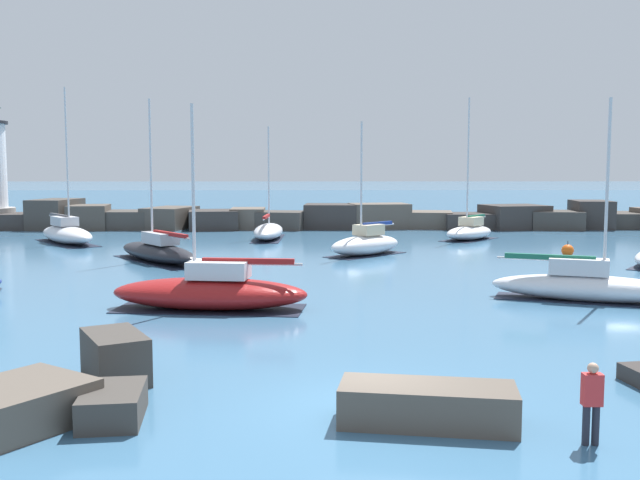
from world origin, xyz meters
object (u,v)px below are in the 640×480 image
object	(u,v)px
sailboat_moored_4	(366,244)
sailboat_moored_5	(469,231)
sailboat_moored_1	(67,233)
sailboat_moored_3	(268,231)
person_on_rocks	(592,400)
sailboat_moored_6	(587,286)
mooring_buoy_orange_near	(568,250)
sailboat_moored_7	(210,291)
sailboat_moored_8	(158,251)

from	to	relation	value
sailboat_moored_4	sailboat_moored_5	world-z (taller)	sailboat_moored_5
sailboat_moored_4	sailboat_moored_1	bearing A→B (deg)	160.57
sailboat_moored_1	sailboat_moored_3	xyz separation A→B (m)	(13.96, 2.92, -0.12)
sailboat_moored_4	person_on_rocks	xyz separation A→B (m)	(1.89, -29.86, 0.18)
sailboat_moored_6	person_on_rocks	size ratio (longest dim) A/B	5.00
sailboat_moored_1	mooring_buoy_orange_near	distance (m)	33.36
person_on_rocks	sailboat_moored_3	bearing A→B (deg)	101.82
sailboat_moored_6	sailboat_moored_7	bearing A→B (deg)	-174.46
sailboat_moored_3	person_on_rocks	xyz separation A→B (m)	(8.37, -39.98, 0.29)
person_on_rocks	sailboat_moored_1	bearing A→B (deg)	121.06
mooring_buoy_orange_near	sailboat_moored_5	bearing A→B (deg)	109.10
sailboat_moored_6	sailboat_moored_4	bearing A→B (deg)	116.10
sailboat_moored_7	sailboat_moored_3	bearing A→B (deg)	88.81
sailboat_moored_3	person_on_rocks	bearing A→B (deg)	-78.18
sailboat_moored_7	person_on_rocks	size ratio (longest dim) A/B	4.79
mooring_buoy_orange_near	sailboat_moored_1	bearing A→B (deg)	165.84
sailboat_moored_1	sailboat_moored_7	distance (m)	27.39
sailboat_moored_5	sailboat_moored_4	bearing A→B (deg)	-131.86
sailboat_moored_1	sailboat_moored_6	distance (m)	35.84
sailboat_moored_1	sailboat_moored_5	bearing A→B (deg)	4.19
sailboat_moored_6	sailboat_moored_8	size ratio (longest dim) A/B	0.87
sailboat_moored_6	sailboat_moored_1	bearing A→B (deg)	141.16
sailboat_moored_6	mooring_buoy_orange_near	xyz separation A→B (m)	(4.43, 14.32, -0.25)
sailboat_moored_8	sailboat_moored_1	bearing A→B (deg)	129.97
person_on_rocks	sailboat_moored_8	bearing A→B (deg)	117.15
sailboat_moored_1	person_on_rocks	bearing A→B (deg)	-58.94
person_on_rocks	sailboat_moored_7	bearing A→B (deg)	124.11
sailboat_moored_3	sailboat_moored_5	world-z (taller)	sailboat_moored_5
sailboat_moored_6	mooring_buoy_orange_near	world-z (taller)	sailboat_moored_6
sailboat_moored_5	person_on_rocks	world-z (taller)	sailboat_moored_5
sailboat_moored_6	mooring_buoy_orange_near	size ratio (longest dim) A/B	8.52
sailboat_moored_7	sailboat_moored_8	xyz separation A→B (m)	(-4.86, 13.70, -0.05)
sailboat_moored_1	sailboat_moored_6	world-z (taller)	sailboat_moored_1
mooring_buoy_orange_near	sailboat_moored_7	bearing A→B (deg)	-140.31
sailboat_moored_8	person_on_rocks	xyz separation A→B (m)	(13.79, -26.88, 0.26)
sailboat_moored_4	mooring_buoy_orange_near	xyz separation A→B (m)	(11.91, -0.95, -0.33)
sailboat_moored_5	sailboat_moored_7	distance (m)	30.21
sailboat_moored_4	sailboat_moored_7	xyz separation A→B (m)	(-7.04, -16.68, -0.03)
sailboat_moored_3	mooring_buoy_orange_near	bearing A→B (deg)	-31.08
sailboat_moored_3	sailboat_moored_7	bearing A→B (deg)	-91.19
sailboat_moored_1	sailboat_moored_6	xyz separation A→B (m)	(27.92, -22.48, -0.09)
sailboat_moored_1	sailboat_moored_4	world-z (taller)	sailboat_moored_1
sailboat_moored_6	sailboat_moored_7	world-z (taller)	sailboat_moored_6
sailboat_moored_6	sailboat_moored_8	distance (m)	22.95
sailboat_moored_3	sailboat_moored_6	xyz separation A→B (m)	(13.96, -25.40, 0.03)
sailboat_moored_3	sailboat_moored_4	distance (m)	12.02
sailboat_moored_7	person_on_rocks	bearing A→B (deg)	-55.89
sailboat_moored_1	mooring_buoy_orange_near	xyz separation A→B (m)	(32.34, -8.16, -0.34)
sailboat_moored_7	mooring_buoy_orange_near	size ratio (longest dim) A/B	8.16
sailboat_moored_7	sailboat_moored_8	bearing A→B (deg)	109.53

